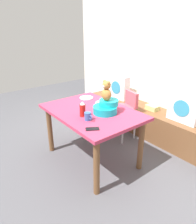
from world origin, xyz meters
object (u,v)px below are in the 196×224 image
Objects in this scene: book_stack at (152,108)px; infant_seat_teal at (106,107)px; coffee_mug at (88,116)px; cell_phone at (92,129)px; pillow_floral_left at (119,87)px; highchair at (124,109)px; dinner_plate_near at (86,98)px; dinner_plate_far at (103,103)px; ketchup_bottle at (83,109)px; pillow_floral_right at (184,107)px; dining_table at (92,118)px; teddy_bear at (106,91)px.

infant_seat_teal is at bearing -84.12° from book_stack.
cell_phone is (0.21, -0.10, -0.04)m from coffee_mug.
pillow_floral_left is 0.73m from highchair.
book_stack is 1.00× the size of dinner_plate_near.
infant_seat_teal reaches higher than dinner_plate_far.
cell_phone is at bearing -24.44° from coffee_mug.
book_stack is 1.00× the size of dinner_plate_far.
infant_seat_teal is 0.31m from coffee_mug.
ketchup_bottle is 0.52m from dinner_plate_far.
coffee_mug is (-0.39, -1.39, 0.11)m from pillow_floral_right.
ketchup_bottle reaches higher than dinner_plate_far.
cell_phone is at bearing -61.62° from highchair.
ketchup_bottle is at bearing -39.12° from dinner_plate_near.
cell_phone is at bearing -36.30° from dining_table.
pillow_floral_left is 1.00m from dinner_plate_near.
infant_seat_teal is at bearing -63.84° from highchair.
pillow_floral_right is at bearing 68.13° from teddy_bear.
dining_table is at bearing -150.34° from infant_seat_teal.
dinner_plate_far is (-0.29, 0.18, -0.07)m from infant_seat_teal.
teddy_bear is 0.55m from cell_phone.
dining_table is 3.89× the size of infant_seat_teal.
pillow_floral_right reaches higher than cell_phone.
pillow_floral_right is at bearing 69.01° from ketchup_bottle.
ketchup_bottle is 0.14m from coffee_mug.
cell_phone is at bearing -31.79° from dinner_plate_near.
ketchup_bottle reaches higher than highchair.
coffee_mug is (0.94, -1.39, 0.11)m from pillow_floral_left.
cell_phone is (0.25, -0.41, -0.07)m from infant_seat_teal.
teddy_bear reaches higher than cell_phone.
pillow_floral_right reaches higher than highchair.
dining_table is at bearing -58.09° from pillow_floral_left.
dining_table is 6.41× the size of dinner_plate_far.
cell_phone is at bearing -58.14° from teddy_bear.
coffee_mug reaches higher than book_stack.
book_stack is 1.12m from dinner_plate_near.
coffee_mug is 0.60× the size of dinner_plate_near.
cell_phone is (0.25, -0.41, -0.27)m from teddy_bear.
coffee_mug reaches higher than dining_table.
ketchup_bottle is (0.02, -1.39, 0.33)m from book_stack.
dining_table is at bearing 111.47° from ketchup_bottle.
pillow_floral_left is 1.00× the size of pillow_floral_right.
teddy_bear is at bearing -11.76° from dinner_plate_near.
dinner_plate_far is at bearing -55.65° from pillow_floral_left.
book_stack is 0.49m from highchair.
teddy_bear is 0.43m from dinner_plate_far.
pillow_floral_right is 0.88m from highchair.
dinner_plate_near is at bearing 168.29° from infant_seat_teal.
coffee_mug is at bearing -33.98° from dinner_plate_near.
dinner_plate_near is (-0.49, -0.97, 0.25)m from book_stack.
dinner_plate_far is at bearing -100.63° from book_stack.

